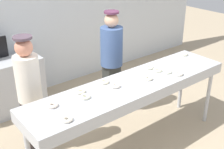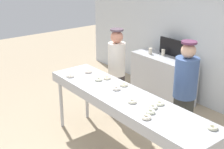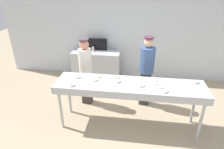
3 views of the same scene
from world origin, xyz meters
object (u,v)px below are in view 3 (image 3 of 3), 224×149
Objects in this scene: sugar_donut_1 at (165,91)px; sugar_donut_4 at (156,83)px; paper_cup_0 at (93,49)px; paper_cup_1 at (84,50)px; sugar_donut_0 at (72,85)px; sugar_donut_8 at (160,87)px; sugar_donut_2 at (118,81)px; worker_assistant at (147,68)px; sugar_donut_11 at (155,80)px; sugar_donut_3 at (78,77)px; sugar_donut_7 at (96,79)px; menu_display at (97,44)px; sugar_donut_6 at (141,85)px; worker_baker at (86,69)px; sugar_donut_5 at (117,77)px; fryer_conveyor at (129,87)px; sugar_donut_10 at (195,82)px; sugar_donut_9 at (98,76)px; prep_counter at (96,66)px.

sugar_donut_1 is 0.29m from sugar_donut_4.
paper_cup_0 is 0.27m from paper_cup_1.
sugar_donut_0 is 1.00× the size of sugar_donut_8.
paper_cup_0 is 1.00× the size of paper_cup_1.
sugar_donut_2 and sugar_donut_8 have the same top height.
sugar_donut_2 is 1.00m from worker_assistant.
sugar_donut_11 is 0.07× the size of worker_assistant.
sugar_donut_3 and sugar_donut_7 have the same top height.
sugar_donut_0 is at bearing -93.07° from sugar_donut_3.
sugar_donut_11 is 0.20× the size of menu_display.
sugar_donut_6 is 0.07× the size of worker_baker.
sugar_donut_5 is 0.07× the size of worker_baker.
sugar_donut_7 is (-0.68, 0.05, 0.10)m from fryer_conveyor.
sugar_donut_3 is 1.00× the size of sugar_donut_7.
paper_cup_0 is at bearing 92.60° from sugar_donut_0.
sugar_donut_5 is 1.00× the size of sugar_donut_6.
sugar_donut_4 is 1.00× the size of sugar_donut_5.
menu_display is (-0.00, 2.38, 0.05)m from sugar_donut_0.
sugar_donut_7 is at bearing -175.37° from sugar_donut_10.
sugar_donut_5 is 1.00× the size of sugar_donut_8.
worker_baker is at bearing 167.58° from sugar_donut_10.
sugar_donut_0 is at bearing -146.29° from sugar_donut_7.
paper_cup_1 is 0.43m from menu_display.
sugar_donut_1 and sugar_donut_11 have the same top height.
sugar_donut_1 is at bearing -63.50° from sugar_donut_8.
paper_cup_1 is (-0.35, 1.78, -0.06)m from sugar_donut_3.
sugar_donut_2 is 1.00× the size of sugar_donut_4.
worker_assistant reaches higher than sugar_donut_1.
sugar_donut_10 is at bearing 6.22° from sugar_donut_2.
sugar_donut_2 is at bearing 148.03° from worker_baker.
sugar_donut_6 is 0.36m from sugar_donut_11.
sugar_donut_3 is 1.59m from worker_assistant.
sugar_donut_8 is at bearing -53.38° from menu_display.
sugar_donut_0 is at bearing -179.78° from sugar_donut_1.
sugar_donut_4 is 2.67m from paper_cup_1.
sugar_donut_3 is 1.00× the size of sugar_donut_9.
sugar_donut_0 is 0.59m from sugar_donut_9.
sugar_donut_6 is at bearing -6.71° from sugar_donut_7.
sugar_donut_11 is 2.50m from paper_cup_0.
sugar_donut_9 is at bearing 163.79° from fryer_conveyor.
paper_cup_1 is at bearing 101.08° from sugar_donut_3.
fryer_conveyor is 1.08m from sugar_donut_3.
sugar_donut_0 is at bearing -87.40° from paper_cup_0.
sugar_donut_3 is 1.93m from paper_cup_0.
sugar_donut_3 and sugar_donut_5 have the same top height.
prep_counter is at bearing -45.24° from worker_assistant.
sugar_donut_6 is 0.97× the size of paper_cup_1.
sugar_donut_0 is 1.61m from sugar_donut_4.
sugar_donut_5 is 0.97× the size of paper_cup_1.
sugar_donut_9 is 0.07× the size of worker_baker.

